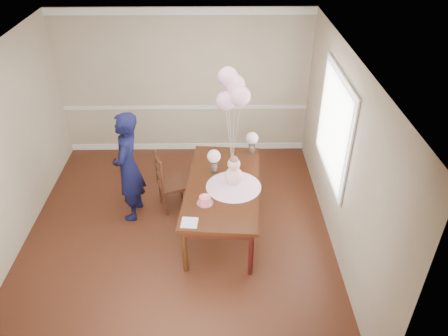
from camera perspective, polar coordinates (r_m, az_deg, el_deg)
floor at (r=6.62m, az=-5.96°, el=-8.69°), size 4.50×5.00×0.00m
ceiling at (r=5.21m, az=-7.71°, el=13.85°), size 4.50×5.00×0.02m
wall_back at (r=8.02m, az=-5.20°, el=10.83°), size 4.50×0.02×2.70m
wall_front at (r=3.94m, az=-9.93°, el=-18.63°), size 4.50×0.02×2.70m
wall_left at (r=6.44m, az=-27.04°, el=0.94°), size 0.02×5.00×2.70m
wall_right at (r=6.00m, az=15.18°, el=1.34°), size 0.02×5.00×2.70m
chair_rail_trim at (r=8.20m, az=-5.04°, el=7.90°), size 4.50×0.02×0.07m
crown_molding at (r=7.61m, az=-5.72°, el=19.72°), size 4.50×0.02×0.12m
baseboard_trim at (r=8.59m, az=-4.77°, el=2.85°), size 4.50×0.02×0.12m
window_frame at (r=6.31m, az=14.19°, el=5.30°), size 0.02×1.66×1.56m
window_blinds at (r=6.31m, az=14.03°, el=5.31°), size 0.01×1.50×1.40m
dining_table_top at (r=6.29m, az=-0.14°, el=-2.28°), size 1.21×2.15×0.05m
table_apron at (r=6.33m, az=-0.14°, el=-2.85°), size 1.10×2.04×0.10m
table_leg_fl at (r=5.86m, az=-5.16°, el=-10.66°), size 0.08×0.08×0.73m
table_leg_fr at (r=5.80m, az=3.53°, el=-11.11°), size 0.08×0.08×0.73m
table_leg_bl at (r=7.33m, az=-2.99°, el=-0.24°), size 0.08×0.08×0.73m
table_leg_br at (r=7.28m, az=3.83°, el=-0.51°), size 0.08×0.08×0.73m
baby_skirt at (r=6.19m, az=1.26°, el=-2.04°), size 0.85×0.85×0.10m
baby_torso at (r=6.12m, az=1.27°, el=-1.01°), size 0.25×0.25×0.25m
baby_head at (r=6.01m, az=1.30°, el=0.53°), size 0.18×0.18×0.18m
baby_hair at (r=5.97m, az=1.30°, el=1.03°), size 0.12×0.12×0.12m
cake_platter at (r=5.92m, az=-2.49°, el=-4.60°), size 0.25×0.25×0.01m
birthday_cake at (r=5.88m, az=-2.50°, el=-4.17°), size 0.17×0.17×0.10m
cake_flower_a at (r=5.84m, az=-2.52°, el=-3.65°), size 0.03×0.03×0.03m
cake_flower_b at (r=5.85m, az=-2.19°, el=-3.54°), size 0.03×0.03×0.03m
rose_vase_near at (r=6.49m, az=-1.31°, el=0.16°), size 0.11×0.11×0.17m
roses_near at (r=6.39m, az=-1.33°, el=1.55°), size 0.20×0.20×0.20m
rose_vase_far at (r=6.95m, az=3.64°, el=2.56°), size 0.11×0.11×0.17m
roses_far at (r=6.86m, az=3.69°, el=3.90°), size 0.20×0.20×0.20m
napkin at (r=5.62m, az=-4.53°, el=-7.13°), size 0.22×0.22×0.01m
balloon_weight at (r=6.73m, az=1.09°, el=0.77°), size 0.04×0.04×0.02m
balloon_a at (r=6.24m, az=0.23°, el=8.75°), size 0.29×0.29×0.29m
balloon_b at (r=6.14m, az=2.16°, el=9.36°), size 0.29×0.29×0.29m
balloon_c at (r=6.25m, az=1.46°, el=10.83°), size 0.29×0.29×0.29m
balloon_d at (r=6.23m, az=0.51°, el=11.82°), size 0.29×0.29×0.29m
balloon_ribbon_a at (r=6.51m, az=0.68°, el=4.01°), size 0.10×0.01×0.87m
balloon_ribbon_b at (r=6.46m, az=1.59°, el=4.26°), size 0.10×0.06×0.97m
balloon_ribbon_c at (r=6.50m, az=1.26°, el=5.01°), size 0.03×0.10×1.07m
balloon_ribbon_d at (r=6.49m, az=0.81°, el=5.47°), size 0.08×0.11×1.17m
dining_chair_seat at (r=6.90m, az=-6.71°, el=-2.09°), size 0.55×0.55×0.05m
chair_leg_fl at (r=6.87m, az=-7.62°, el=-4.75°), size 0.05×0.05×0.42m
chair_leg_fr at (r=6.93m, az=-4.80°, el=-4.13°), size 0.05×0.05×0.42m
chair_leg_bl at (r=7.14m, az=-8.33°, el=-3.10°), size 0.05×0.05×0.42m
chair_leg_br at (r=7.20m, az=-5.61°, el=-2.52°), size 0.05×0.05×0.42m
chair_back_post_l at (r=6.56m, az=-8.12°, el=-1.26°), size 0.05×0.05×0.55m
chair_back_post_r at (r=6.85m, az=-8.83°, el=0.32°), size 0.05×0.05×0.55m
chair_slat_low at (r=6.77m, az=-8.40°, el=-1.28°), size 0.16×0.38×0.05m
chair_slat_mid at (r=6.68m, az=-8.51°, el=-0.18°), size 0.16×0.38×0.05m
chair_slat_top at (r=6.60m, az=-8.62°, el=0.96°), size 0.16×0.38×0.05m
woman at (r=6.60m, az=-12.40°, el=0.10°), size 0.47×0.67×1.76m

